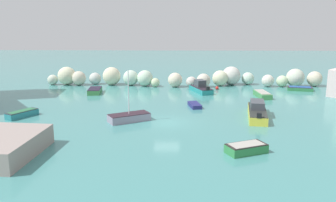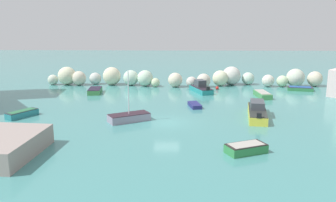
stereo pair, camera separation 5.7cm
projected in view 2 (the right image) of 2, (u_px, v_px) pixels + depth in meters
cove_water at (167, 122)px, 36.14m from camera, size 160.00×160.00×0.00m
rock_breakwater at (180, 78)px, 55.36m from camera, size 41.07×4.55×2.77m
channel_buoy at (217, 88)px, 52.42m from camera, size 0.47×0.47×0.47m
moored_boat_0 at (129, 117)px, 36.50m from camera, size 4.29×3.39×5.06m
moored_boat_1 at (246, 148)px, 27.98m from camera, size 3.37×2.60×0.70m
moored_boat_2 at (22, 114)px, 38.06m from camera, size 2.67×3.39×0.67m
moored_boat_3 at (263, 94)px, 47.54m from camera, size 1.73×3.86×0.70m
moored_boat_4 at (257, 111)px, 37.93m from camera, size 2.76×6.83×1.59m
moored_boat_5 at (195, 105)px, 42.35m from camera, size 1.59×2.82×0.43m
moored_boat_6 at (95, 91)px, 50.00m from camera, size 1.85×3.45×0.67m
moored_boat_7 at (201, 88)px, 50.65m from camera, size 3.13×4.88×1.64m
moored_boat_8 at (300, 88)px, 51.83m from camera, size 3.63×2.23×0.53m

